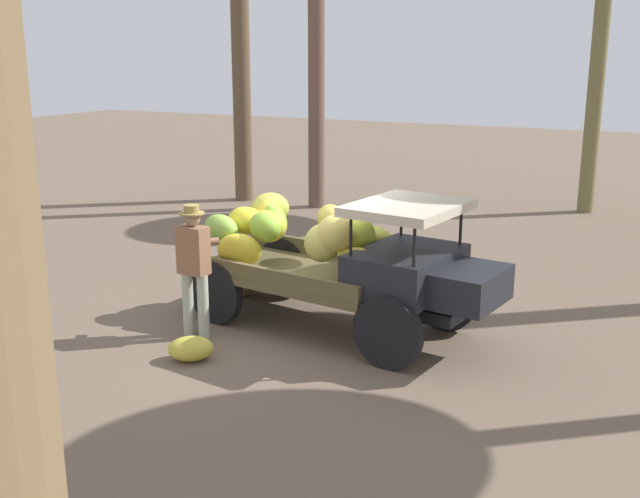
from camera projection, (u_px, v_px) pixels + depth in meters
name	position (u px, v px, depth m)	size (l,w,h in m)	color
ground_plane	(297.00, 323.00, 10.80)	(60.00, 60.00, 0.00)	brown
truck	(342.00, 259.00, 10.32)	(4.60, 2.26, 1.90)	black
farmer	(194.00, 262.00, 10.06)	(0.53, 0.47, 1.81)	#B1B8A1
wooden_crate	(236.00, 280.00, 12.13)	(0.49, 0.50, 0.40)	olive
loose_banana_bunch	(191.00, 349.00, 9.46)	(0.57, 0.40, 0.31)	gold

